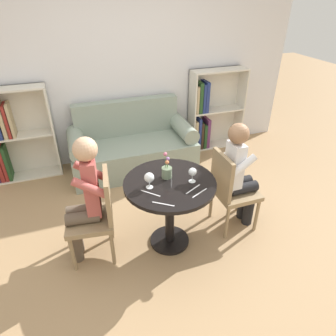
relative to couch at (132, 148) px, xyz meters
The scene contains 17 objects.
ground_plane 1.62m from the couch, 90.00° to the right, with size 16.00×16.00×0.00m, color tan.
back_wall 1.12m from the couch, 90.00° to the left, with size 5.20×0.05×2.70m.
round_table 1.62m from the couch, 90.00° to the right, with size 0.86×0.86×0.75m.
couch is the anchor object (origin of this frame).
bookshelf_left 1.59m from the couch, behind, with size 0.86×0.28×1.23m.
bookshelf_right 1.35m from the couch, 11.68° to the left, with size 0.86×0.28×1.23m.
chair_left 1.66m from the couch, 114.21° to the right, with size 0.47×0.47×0.90m.
chair_right 1.70m from the couch, 66.47° to the right, with size 0.42×0.42×0.90m.
person_left 1.71m from the couch, 117.19° to the right, with size 0.44×0.37×1.26m.
person_right 1.76m from the couch, 63.69° to the right, with size 0.42×0.34×1.21m.
wine_glass_left 1.71m from the couch, 97.00° to the right, with size 0.09×0.09×0.15m.
wine_glass_right 1.75m from the couch, 83.26° to the right, with size 0.08×0.08×0.14m.
flower_vase 1.59m from the couch, 89.91° to the right, with size 0.10×0.10×0.26m.
knife_left_setting 1.94m from the couch, 94.81° to the right, with size 0.16×0.12×0.00m.
fork_left_setting 1.90m from the couch, 84.17° to the right, with size 0.18×0.09×0.00m.
knife_right_setting 1.77m from the couch, 97.19° to the right, with size 0.14×0.14×0.00m.
fork_right_setting 1.83m from the couch, 84.97° to the right, with size 0.17×0.10×0.00m.
Camera 1 is at (-0.76, -2.13, 2.28)m, focal length 32.00 mm.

